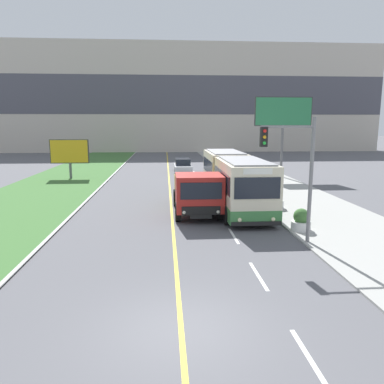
{
  "coord_description": "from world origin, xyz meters",
  "views": [
    {
      "loc": [
        -0.35,
        -8.54,
        5.04
      ],
      "look_at": [
        1.1,
        11.49,
        1.4
      ],
      "focal_mm": 35.0,
      "sensor_mm": 36.0,
      "label": 1
    }
  ],
  "objects_px": {
    "car_distant": "(183,166)",
    "billboard_large": "(283,115)",
    "traffic_light_mast": "(296,164)",
    "planter_round_near": "(301,221)",
    "planter_round_second": "(276,201)",
    "city_bus": "(233,179)",
    "billboard_small": "(69,152)",
    "dump_truck": "(198,194)"
  },
  "relations": [
    {
      "from": "dump_truck",
      "to": "car_distant",
      "type": "relative_size",
      "value": 1.55
    },
    {
      "from": "traffic_light_mast",
      "to": "billboard_small",
      "type": "relative_size",
      "value": 1.45
    },
    {
      "from": "billboard_small",
      "to": "planter_round_near",
      "type": "relative_size",
      "value": 3.55
    },
    {
      "from": "traffic_light_mast",
      "to": "planter_round_near",
      "type": "height_order",
      "value": "traffic_light_mast"
    },
    {
      "from": "traffic_light_mast",
      "to": "planter_round_near",
      "type": "xyz_separation_m",
      "value": [
        1.04,
        1.77,
        -2.89
      ]
    },
    {
      "from": "dump_truck",
      "to": "planter_round_second",
      "type": "relative_size",
      "value": 6.44
    },
    {
      "from": "city_bus",
      "to": "dump_truck",
      "type": "distance_m",
      "value": 3.92
    },
    {
      "from": "traffic_light_mast",
      "to": "planter_round_second",
      "type": "relative_size",
      "value": 5.15
    },
    {
      "from": "city_bus",
      "to": "car_distant",
      "type": "height_order",
      "value": "city_bus"
    },
    {
      "from": "traffic_light_mast",
      "to": "city_bus",
      "type": "bearing_deg",
      "value": 97.4
    },
    {
      "from": "dump_truck",
      "to": "car_distant",
      "type": "bearing_deg",
      "value": 89.73
    },
    {
      "from": "billboard_small",
      "to": "planter_round_second",
      "type": "xyz_separation_m",
      "value": [
        15.55,
        -14.22,
        -1.93
      ]
    },
    {
      "from": "city_bus",
      "to": "dump_truck",
      "type": "xyz_separation_m",
      "value": [
        -2.53,
        -2.98,
        -0.36
      ]
    },
    {
      "from": "dump_truck",
      "to": "traffic_light_mast",
      "type": "distance_m",
      "value": 6.76
    },
    {
      "from": "dump_truck",
      "to": "planter_round_near",
      "type": "relative_size",
      "value": 6.43
    },
    {
      "from": "car_distant",
      "to": "planter_round_near",
      "type": "height_order",
      "value": "car_distant"
    },
    {
      "from": "car_distant",
      "to": "planter_round_near",
      "type": "xyz_separation_m",
      "value": [
        4.55,
        -22.81,
        -0.15
      ]
    },
    {
      "from": "planter_round_near",
      "to": "planter_round_second",
      "type": "xyz_separation_m",
      "value": [
        0.22,
        4.75,
        0.0
      ]
    },
    {
      "from": "city_bus",
      "to": "dump_truck",
      "type": "bearing_deg",
      "value": -130.38
    },
    {
      "from": "car_distant",
      "to": "planter_round_second",
      "type": "bearing_deg",
      "value": -75.22
    },
    {
      "from": "planter_round_near",
      "to": "planter_round_second",
      "type": "bearing_deg",
      "value": 87.38
    },
    {
      "from": "planter_round_near",
      "to": "dump_truck",
      "type": "bearing_deg",
      "value": 142.9
    },
    {
      "from": "city_bus",
      "to": "traffic_light_mast",
      "type": "xyz_separation_m",
      "value": [
        1.07,
        -8.26,
        1.82
      ]
    },
    {
      "from": "dump_truck",
      "to": "billboard_small",
      "type": "relative_size",
      "value": 1.81
    },
    {
      "from": "city_bus",
      "to": "traffic_light_mast",
      "type": "bearing_deg",
      "value": -82.6
    },
    {
      "from": "city_bus",
      "to": "billboard_large",
      "type": "distance_m",
      "value": 14.23
    },
    {
      "from": "billboard_small",
      "to": "planter_round_second",
      "type": "bearing_deg",
      "value": -42.44
    },
    {
      "from": "planter_round_second",
      "to": "city_bus",
      "type": "bearing_deg",
      "value": 143.23
    },
    {
      "from": "city_bus",
      "to": "billboard_large",
      "type": "relative_size",
      "value": 1.68
    },
    {
      "from": "dump_truck",
      "to": "billboard_large",
      "type": "relative_size",
      "value": 0.88
    },
    {
      "from": "car_distant",
      "to": "billboard_large",
      "type": "relative_size",
      "value": 0.57
    },
    {
      "from": "city_bus",
      "to": "planter_round_near",
      "type": "xyz_separation_m",
      "value": [
        2.11,
        -6.49,
        -1.07
      ]
    },
    {
      "from": "billboard_small",
      "to": "planter_round_second",
      "type": "height_order",
      "value": "billboard_small"
    },
    {
      "from": "traffic_light_mast",
      "to": "planter_round_near",
      "type": "bearing_deg",
      "value": 59.6
    },
    {
      "from": "car_distant",
      "to": "planter_round_second",
      "type": "distance_m",
      "value": 18.69
    },
    {
      "from": "car_distant",
      "to": "planter_round_near",
      "type": "distance_m",
      "value": 23.26
    },
    {
      "from": "car_distant",
      "to": "billboard_large",
      "type": "height_order",
      "value": "billboard_large"
    },
    {
      "from": "city_bus",
      "to": "billboard_large",
      "type": "height_order",
      "value": "billboard_large"
    },
    {
      "from": "city_bus",
      "to": "traffic_light_mast",
      "type": "relative_size",
      "value": 2.39
    },
    {
      "from": "city_bus",
      "to": "billboard_small",
      "type": "relative_size",
      "value": 3.46
    },
    {
      "from": "city_bus",
      "to": "car_distant",
      "type": "relative_size",
      "value": 2.96
    },
    {
      "from": "dump_truck",
      "to": "car_distant",
      "type": "xyz_separation_m",
      "value": [
        0.09,
        19.3,
        -0.55
      ]
    }
  ]
}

